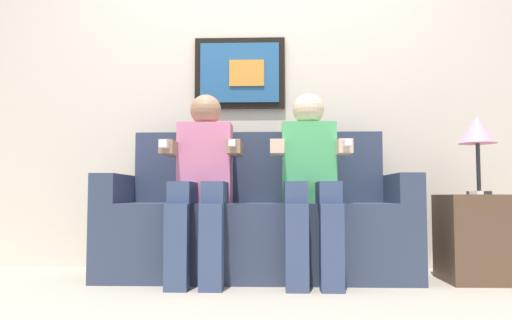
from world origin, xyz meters
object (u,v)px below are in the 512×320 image
couch (257,226)px  table_lamp (477,134)px  person_on_right (310,176)px  side_table_right (478,238)px  person_on_left (202,176)px  spare_remote_on_table (476,193)px

couch → table_lamp: table_lamp is taller
person_on_right → side_table_right: bearing=3.6°
person_on_left → table_lamp: 1.63m
couch → person_on_left: size_ratio=1.67×
person_on_right → spare_remote_on_table: 0.94m
person_on_left → table_lamp: size_ratio=2.41×
couch → person_on_left: 0.46m
person_on_left → table_lamp: (1.61, 0.07, 0.25)m
couch → person_on_left: (-0.31, -0.17, 0.29)m
side_table_right → person_on_left: bearing=-177.8°
person_on_left → spare_remote_on_table: (1.56, -0.01, -0.10)m
couch → spare_remote_on_table: 1.28m
couch → person_on_right: (0.31, -0.17, 0.29)m
side_table_right → table_lamp: table_lamp is taller
person_on_left → side_table_right: size_ratio=2.22×
person_on_left → person_on_right: bearing=0.0°
table_lamp → spare_remote_on_table: size_ratio=3.54×
person_on_right → couch: bearing=152.0°
person_on_left → person_on_right: 0.63m
couch → side_table_right: 1.28m
couch → spare_remote_on_table: couch is taller
person_on_right → spare_remote_on_table: person_on_right is taller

